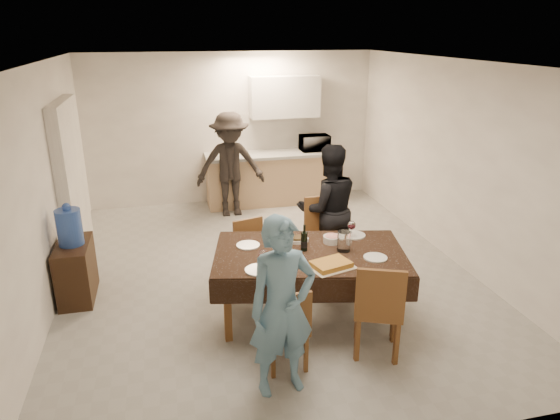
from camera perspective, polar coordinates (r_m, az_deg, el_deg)
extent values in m
cube|color=#9D9D99|center=(6.47, -1.30, -7.08)|extent=(5.00, 6.00, 0.02)
cube|color=white|center=(5.78, -1.51, 16.55)|extent=(5.00, 6.00, 0.02)
cube|color=white|center=(8.88, -5.49, 9.21)|extent=(5.00, 0.02, 2.60)
cube|color=white|center=(3.33, 9.57, -9.89)|extent=(5.00, 0.02, 2.60)
cube|color=white|center=(6.02, -25.37, 2.16)|extent=(0.02, 6.00, 2.60)
cube|color=white|center=(6.94, 19.32, 5.14)|extent=(0.02, 6.00, 2.60)
cube|color=silver|center=(7.21, -22.71, 3.16)|extent=(0.15, 1.40, 2.10)
cube|color=tan|center=(8.88, -1.17, 3.51)|extent=(2.20, 0.60, 0.86)
cube|color=#A7A8A3|center=(8.76, -1.19, 6.37)|extent=(2.24, 0.64, 0.05)
cube|color=silver|center=(8.79, 0.53, 12.82)|extent=(1.20, 0.34, 0.70)
cube|color=black|center=(5.22, 3.43, -5.00)|extent=(2.15, 1.53, 0.04)
cube|color=brown|center=(5.39, 3.35, -8.69)|extent=(0.07, 0.07, 0.72)
cube|color=brown|center=(4.64, 0.59, -13.18)|extent=(0.39, 0.39, 0.05)
cube|color=brown|center=(4.38, 1.15, -11.90)|extent=(0.38, 0.05, 0.41)
cube|color=brown|center=(4.87, 11.12, -10.94)|extent=(0.57, 0.57, 0.05)
cube|color=brown|center=(4.58, 12.36, -9.34)|extent=(0.42, 0.20, 0.47)
cube|color=brown|center=(5.92, -2.91, -5.41)|extent=(0.47, 0.47, 0.05)
cube|color=brown|center=(5.68, -2.63, -4.07)|extent=(0.38, 0.14, 0.41)
cube|color=brown|center=(6.09, 5.44, -3.74)|extent=(0.47, 0.47, 0.06)
cube|color=brown|center=(5.80, 6.19, -2.03)|extent=(0.47, 0.05, 0.50)
cube|color=#332111|center=(6.21, -22.27, -6.46)|extent=(0.36, 0.72, 0.67)
cylinder|color=blue|center=(6.01, -22.93, -1.82)|extent=(0.27, 0.27, 0.41)
cylinder|color=white|center=(5.23, 7.31, -3.56)|extent=(0.14, 0.14, 0.21)
cube|color=#BA8D36|center=(4.90, 5.85, -6.19)|extent=(0.50, 0.43, 0.05)
cylinder|color=silver|center=(5.44, 5.94, -3.34)|extent=(0.19, 0.19, 0.07)
cylinder|color=silver|center=(5.43, 2.09, -3.47)|extent=(0.21, 0.21, 0.04)
cylinder|color=silver|center=(4.81, -2.44, -6.86)|extent=(0.27, 0.27, 0.02)
cylinder|color=silver|center=(5.15, 10.85, -5.36)|extent=(0.24, 0.24, 0.01)
cylinder|color=silver|center=(5.35, -3.67, -4.03)|extent=(0.25, 0.25, 0.01)
cylinder|color=silver|center=(5.65, 8.42, -2.85)|extent=(0.26, 0.26, 0.02)
imported|color=silver|center=(8.93, 3.99, 7.66)|extent=(0.50, 0.34, 0.28)
imported|color=#5C87A3|center=(4.17, 0.26, -11.09)|extent=(0.62, 0.45, 1.59)
imported|color=black|center=(6.27, 5.53, 0.12)|extent=(0.82, 0.64, 1.65)
imported|color=black|center=(8.21, -5.71, 5.16)|extent=(1.11, 0.64, 1.72)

